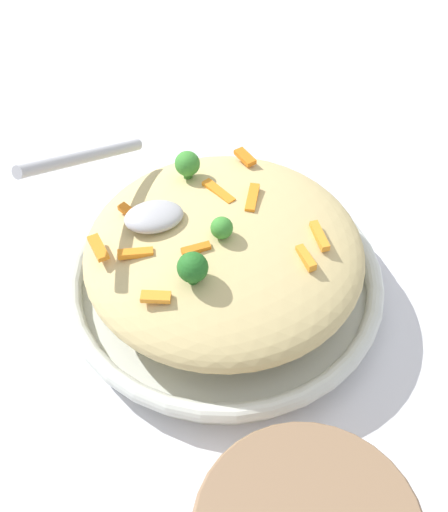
% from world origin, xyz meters
% --- Properties ---
extents(ground_plane, '(2.40, 2.40, 0.00)m').
position_xyz_m(ground_plane, '(0.00, 0.00, 0.00)').
color(ground_plane, silver).
extents(serving_bowl, '(0.32, 0.32, 0.04)m').
position_xyz_m(serving_bowl, '(0.00, 0.00, 0.02)').
color(serving_bowl, silver).
rests_on(serving_bowl, ground_plane).
extents(pasta_mound, '(0.27, 0.27, 0.07)m').
position_xyz_m(pasta_mound, '(0.00, 0.00, 0.07)').
color(pasta_mound, '#D1BA7A').
rests_on(pasta_mound, serving_bowl).
extents(carrot_piece_0, '(0.01, 0.03, 0.01)m').
position_xyz_m(carrot_piece_0, '(-0.06, 0.05, 0.10)').
color(carrot_piece_0, orange).
rests_on(carrot_piece_0, pasta_mound).
extents(carrot_piece_1, '(0.03, 0.01, 0.01)m').
position_xyz_m(carrot_piece_1, '(0.03, 0.02, 0.11)').
color(carrot_piece_1, orange).
rests_on(carrot_piece_1, pasta_mound).
extents(carrot_piece_2, '(0.01, 0.03, 0.01)m').
position_xyz_m(carrot_piece_2, '(-0.08, 0.03, 0.10)').
color(carrot_piece_2, orange).
rests_on(carrot_piece_2, pasta_mound).
extents(carrot_piece_3, '(0.02, 0.04, 0.01)m').
position_xyz_m(carrot_piece_3, '(-0.04, -0.03, 0.11)').
color(carrot_piece_3, orange).
rests_on(carrot_piece_3, pasta_mound).
extents(carrot_piece_4, '(0.02, 0.03, 0.01)m').
position_xyz_m(carrot_piece_4, '(-0.05, -0.10, 0.10)').
color(carrot_piece_4, orange).
rests_on(carrot_piece_4, pasta_mound).
extents(carrot_piece_5, '(0.02, 0.03, 0.01)m').
position_xyz_m(carrot_piece_5, '(0.12, -0.01, 0.10)').
color(carrot_piece_5, orange).
rests_on(carrot_piece_5, pasta_mound).
extents(carrot_piece_6, '(0.03, 0.01, 0.01)m').
position_xyz_m(carrot_piece_6, '(0.08, 0.01, 0.10)').
color(carrot_piece_6, orange).
rests_on(carrot_piece_6, pasta_mound).
extents(carrot_piece_7, '(0.03, 0.04, 0.01)m').
position_xyz_m(carrot_piece_7, '(-0.01, -0.05, 0.10)').
color(carrot_piece_7, orange).
rests_on(carrot_piece_7, pasta_mound).
extents(carrot_piece_8, '(0.03, 0.02, 0.01)m').
position_xyz_m(carrot_piece_8, '(0.08, 0.06, 0.10)').
color(carrot_piece_8, orange).
rests_on(carrot_piece_8, pasta_mound).
extents(carrot_piece_9, '(0.02, 0.03, 0.01)m').
position_xyz_m(carrot_piece_9, '(0.08, -0.04, 0.10)').
color(carrot_piece_9, orange).
rests_on(carrot_piece_9, pasta_mound).
extents(broccoli_floret_0, '(0.02, 0.02, 0.02)m').
position_xyz_m(broccoli_floret_0, '(0.01, 0.01, 0.12)').
color(broccoli_floret_0, '#377928').
rests_on(broccoli_floret_0, pasta_mound).
extents(broccoli_floret_1, '(0.03, 0.03, 0.03)m').
position_xyz_m(broccoli_floret_1, '(0.02, -0.08, 0.12)').
color(broccoli_floret_1, '#377928').
rests_on(broccoli_floret_1, pasta_mound).
extents(broccoli_floret_2, '(0.03, 0.03, 0.03)m').
position_xyz_m(broccoli_floret_2, '(0.04, 0.05, 0.12)').
color(broccoli_floret_2, '#205B1C').
rests_on(broccoli_floret_2, pasta_mound).
extents(serving_spoon, '(0.14, 0.13, 0.09)m').
position_xyz_m(serving_spoon, '(0.08, -0.05, 0.12)').
color(serving_spoon, '#B7B7BC').
rests_on(serving_spoon, pasta_mound).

